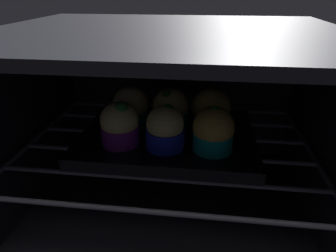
{
  "coord_description": "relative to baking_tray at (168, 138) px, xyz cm",
  "views": [
    {
      "loc": [
        6.18,
        -27.67,
        41.96
      ],
      "look_at": [
        0.0,
        22.66,
        17.35
      ],
      "focal_mm": 31.23,
      "sensor_mm": 36.0,
      "label": 1
    }
  ],
  "objects": [
    {
      "name": "muffin_row0_col0",
      "position": [
        -8.37,
        -3.85,
        4.26
      ],
      "size": [
        7.05,
        7.05,
        8.55
      ],
      "color": "#7A238C",
      "rests_on": "baking_tray"
    },
    {
      "name": "muffin_row0_col2",
      "position": [
        8.51,
        -4.12,
        4.13
      ],
      "size": [
        7.33,
        7.33,
        8.34
      ],
      "color": "#0C8C84",
      "rests_on": "baking_tray"
    },
    {
      "name": "oven_rack",
      "position": [
        0.0,
        -0.66,
        -1.09
      ],
      "size": [
        54.8,
        42.0,
        0.8
      ],
      "color": "#51515B",
      "rests_on": "oven_cavity"
    },
    {
      "name": "muffin_row1_col0",
      "position": [
        -8.21,
        3.98,
        4.34
      ],
      "size": [
        7.22,
        7.22,
        8.41
      ],
      "color": "#0C8C84",
      "rests_on": "baking_tray"
    },
    {
      "name": "oven_cavity",
      "position": [
        0.0,
        3.59,
        2.31
      ],
      "size": [
        59.0,
        47.0,
        37.0
      ],
      "color": "black",
      "rests_on": "ground"
    },
    {
      "name": "muffin_row1_col2",
      "position": [
        8.18,
        4.39,
        4.37
      ],
      "size": [
        7.71,
        7.71,
        8.47
      ],
      "color": "#1928B7",
      "rests_on": "baking_tray"
    },
    {
      "name": "baking_tray",
      "position": [
        0.0,
        0.0,
        0.0
      ],
      "size": [
        33.04,
        24.85,
        2.2
      ],
      "color": "black",
      "rests_on": "oven_rack"
    },
    {
      "name": "muffin_row1_col1",
      "position": [
        -0.17,
        3.96,
        4.37
      ],
      "size": [
        7.25,
        7.25,
        8.65
      ],
      "color": "#0C8C84",
      "rests_on": "baking_tray"
    },
    {
      "name": "muffin_row0_col1",
      "position": [
        0.38,
        -4.18,
        4.12
      ],
      "size": [
        7.05,
        7.05,
        8.28
      ],
      "color": "#1928B7",
      "rests_on": "baking_tray"
    }
  ]
}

